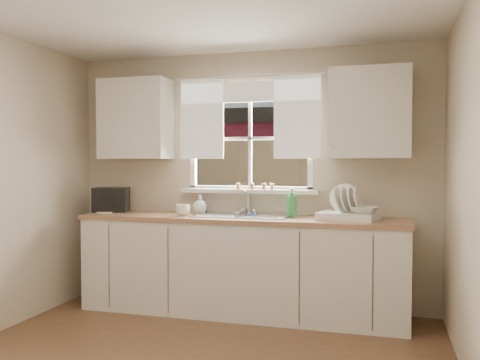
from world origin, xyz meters
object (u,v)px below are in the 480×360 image
(dish_rack, at_px, (348,212))
(cup, at_px, (183,210))
(soap_bottle_a, at_px, (292,202))
(black_appliance, at_px, (111,199))

(dish_rack, height_order, cup, dish_rack)
(dish_rack, height_order, soap_bottle_a, dish_rack)
(black_appliance, bearing_deg, cup, -31.73)
(soap_bottle_a, distance_m, cup, 1.02)
(dish_rack, bearing_deg, black_appliance, 177.82)
(soap_bottle_a, xyz_separation_m, cup, (-1.00, -0.20, -0.08))
(cup, bearing_deg, soap_bottle_a, 20.38)
(black_appliance, bearing_deg, soap_bottle_a, -18.98)
(dish_rack, distance_m, black_appliance, 2.38)
(cup, relative_size, black_appliance, 0.41)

